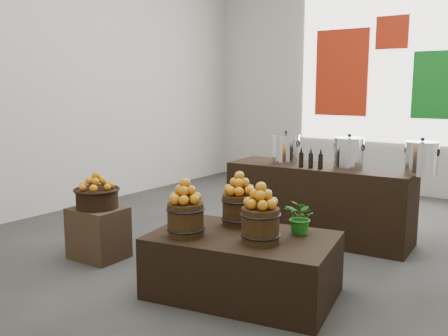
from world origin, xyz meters
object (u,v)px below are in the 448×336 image
Objects in this scene: stock_pot_center at (349,154)px; stock_pot_left at (286,149)px; counter at (319,202)px; stock_pot_right at (421,159)px; wicker_basket at (97,199)px; display_table at (243,265)px; crate at (98,233)px.

stock_pot_left is at bearing -175.56° from stock_pot_center.
stock_pot_right reaches higher than counter.
stock_pot_right is at bearing 37.87° from wicker_basket.
display_table is 4.69× the size of stock_pot_left.
wicker_basket is 0.28× the size of display_table.
counter is 6.47× the size of stock_pot_center.
crate is 3.27m from stock_pot_right.
display_table is (1.65, 0.10, -0.00)m from crate.
wicker_basket is at bearing -119.97° from stock_pot_left.
stock_pot_left is 1.00× the size of stock_pot_center.
crate is at bearing 0.00° from wicker_basket.
crate is 0.25× the size of counter.
stock_pot_center is (1.79, 1.90, 0.72)m from crate.
counter is 6.47× the size of stock_pot_right.
stock_pot_center is at bearing 4.44° from stock_pot_left.
stock_pot_left is (1.06, 1.84, 0.37)m from wicker_basket.
stock_pot_center is at bearing 0.00° from counter.
display_table is 4.69× the size of stock_pot_right.
counter reaches higher than display_table.
stock_pot_right is (2.52, 1.96, 0.37)m from wicker_basket.
crate is 2.71m from stock_pot_center.
counter is (1.47, 1.87, -0.19)m from wicker_basket.
crate is 1.65m from display_table.
stock_pot_center is at bearing 46.72° from wicker_basket.
stock_pot_center reaches higher than crate.
stock_pot_right is (0.87, 1.86, 0.72)m from display_table.
counter is at bearing 51.88° from wicker_basket.
display_table is at bearing 3.47° from crate.
counter is 0.70m from stock_pot_left.
wicker_basket reaches higher than crate.
crate is 0.35× the size of display_table.
stock_pot_left reaches higher than crate.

